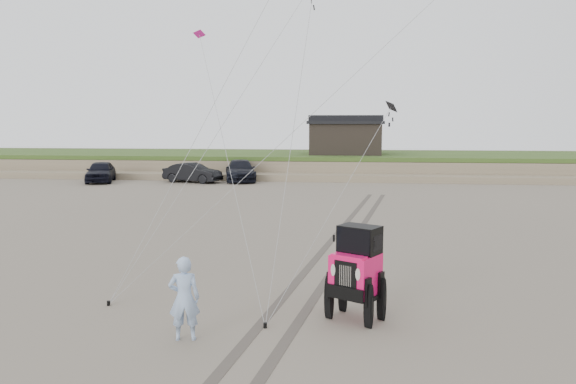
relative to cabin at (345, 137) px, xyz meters
name	(u,v)px	position (x,y,z in m)	size (l,w,h in m)	color
ground	(242,321)	(-2.00, -37.00, -3.24)	(160.00, 160.00, 0.00)	#6B6054
dune_ridge	(323,164)	(-2.00, 0.50, -2.42)	(160.00, 14.25, 1.73)	#7A6B54
cabin	(345,137)	(0.00, 0.00, 0.00)	(6.40, 5.40, 3.35)	black
truck_a	(101,172)	(-18.24, -8.89, -2.45)	(1.87, 4.64, 1.58)	black
truck_b	(193,173)	(-11.29, -8.40, -2.51)	(1.54, 4.40, 1.45)	black
truck_c	(240,171)	(-7.94, -6.89, -2.45)	(2.21, 5.44, 1.58)	black
jeep	(355,283)	(0.56, -36.63, -2.37)	(2.01, 4.65, 1.73)	#FF1264
man	(184,298)	(-2.97, -38.22, -2.35)	(0.65, 0.42, 1.78)	#94B6E4
stake_main	(108,303)	(-5.49, -36.31, -3.18)	(0.08, 0.08, 0.12)	black
stake_aux	(265,325)	(-1.41, -37.39, -3.18)	(0.08, 0.08, 0.12)	black
tire_tracks	(338,246)	(0.00, -29.00, -3.23)	(5.22, 29.74, 0.01)	#4C443D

